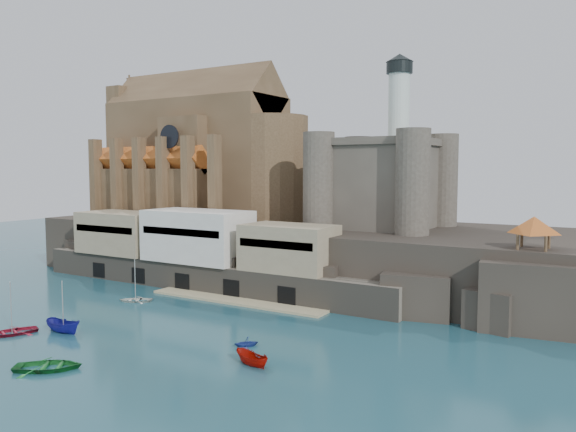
# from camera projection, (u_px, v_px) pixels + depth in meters

# --- Properties ---
(ground) EXTENTS (300.00, 300.00, 0.00)m
(ground) POSITION_uv_depth(u_px,v_px,m) (137.00, 329.00, 70.10)
(ground) COLOR #184452
(ground) RESTS_ON ground
(promontory) EXTENTS (100.00, 36.00, 10.00)m
(promontory) POSITION_uv_depth(u_px,v_px,m) (295.00, 251.00, 103.37)
(promontory) COLOR black
(promontory) RESTS_ON ground
(quay) EXTENTS (70.00, 12.00, 13.05)m
(quay) POSITION_uv_depth(u_px,v_px,m) (195.00, 252.00, 94.52)
(quay) COLOR #676053
(quay) RESTS_ON ground
(church) EXTENTS (47.00, 25.93, 30.51)m
(church) POSITION_uv_depth(u_px,v_px,m) (202.00, 158.00, 116.38)
(church) COLOR brown
(church) RESTS_ON promontory
(castle_keep) EXTENTS (21.20, 21.20, 29.30)m
(castle_keep) POSITION_uv_depth(u_px,v_px,m) (383.00, 179.00, 95.32)
(castle_keep) COLOR #4A443A
(castle_keep) RESTS_ON promontory
(rock_outcrop) EXTENTS (14.50, 10.50, 8.70)m
(rock_outcrop) POSITION_uv_depth(u_px,v_px,m) (531.00, 297.00, 70.17)
(rock_outcrop) COLOR black
(rock_outcrop) RESTS_ON ground
(pavilion) EXTENTS (6.40, 6.40, 5.40)m
(pavilion) POSITION_uv_depth(u_px,v_px,m) (534.00, 227.00, 69.58)
(pavilion) COLOR brown
(pavilion) RESTS_ON rock_outcrop
(boat_0) EXTENTS (4.26, 2.71, 5.77)m
(boat_0) POSITION_uv_depth(u_px,v_px,m) (12.00, 334.00, 67.93)
(boat_0) COLOR maroon
(boat_0) RESTS_ON ground
(boat_2) EXTENTS (2.15, 2.10, 5.41)m
(boat_2) POSITION_uv_depth(u_px,v_px,m) (64.00, 332.00, 68.64)
(boat_2) COLOR navy
(boat_2) RESTS_ON ground
(boat_3) EXTENTS (3.91, 4.58, 6.58)m
(boat_3) POSITION_uv_depth(u_px,v_px,m) (48.00, 370.00, 55.92)
(boat_3) COLOR #1E7932
(boat_3) RESTS_ON ground
(boat_5) EXTENTS (2.05, 2.02, 4.40)m
(boat_5) POSITION_uv_depth(u_px,v_px,m) (251.00, 365.00, 57.29)
(boat_5) COLOR #A10F05
(boat_5) RESTS_ON ground
(boat_6) EXTENTS (2.64, 3.56, 4.92)m
(boat_6) POSITION_uv_depth(u_px,v_px,m) (136.00, 301.00, 84.82)
(boat_6) COLOR silver
(boat_6) RESTS_ON ground
(boat_7) EXTENTS (2.69, 2.67, 2.72)m
(boat_7) POSITION_uv_depth(u_px,v_px,m) (246.00, 346.00, 63.36)
(boat_7) COLOR #253D98
(boat_7) RESTS_ON ground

